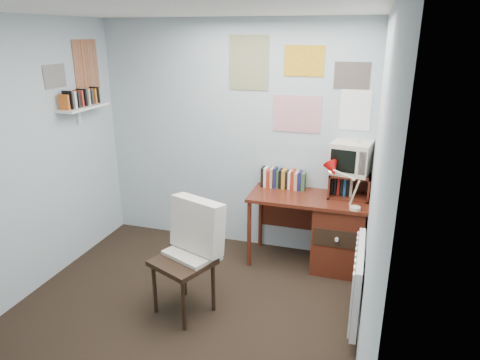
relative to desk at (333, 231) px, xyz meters
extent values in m
plane|color=black|center=(-1.17, -1.48, -0.41)|extent=(3.50, 3.50, 0.00)
cube|color=#B1BDCA|center=(-1.17, 0.27, 0.84)|extent=(3.00, 0.02, 2.50)
cube|color=#B1BDCA|center=(0.33, -1.48, 0.84)|extent=(0.02, 3.50, 2.50)
cube|color=white|center=(-1.17, -1.48, 2.09)|extent=(3.00, 3.50, 0.02)
cube|color=#542013|center=(-0.27, 0.00, 0.34)|extent=(1.20, 0.55, 0.03)
cube|color=#542013|center=(0.06, 0.00, -0.04)|extent=(0.50, 0.50, 0.72)
cylinder|color=#542013|center=(-0.83, -0.24, -0.04)|extent=(0.04, 0.04, 0.72)
cylinder|color=#542013|center=(-0.83, 0.23, -0.04)|extent=(0.04, 0.04, 0.72)
cube|color=#542013|center=(-0.52, 0.25, 0.01)|extent=(0.64, 0.02, 0.30)
cube|color=black|center=(-1.16, -1.17, 0.09)|extent=(0.65, 0.64, 0.98)
cube|color=#B70E0C|center=(0.20, -0.22, 0.54)|extent=(0.30, 0.27, 0.38)
cube|color=#542013|center=(0.12, 0.11, 0.48)|extent=(0.40, 0.30, 0.25)
cube|color=beige|center=(0.11, 0.13, 0.78)|extent=(0.42, 0.39, 0.35)
cube|color=#542013|center=(-0.51, 0.18, 0.46)|extent=(0.60, 0.14, 0.22)
cube|color=white|center=(0.29, -0.93, 0.01)|extent=(0.09, 0.80, 0.60)
cube|color=white|center=(-2.57, -0.38, 1.21)|extent=(0.20, 0.62, 0.24)
cube|color=white|center=(-0.47, 0.26, 1.44)|extent=(1.20, 0.01, 0.90)
cube|color=white|center=(-2.67, -0.38, 1.59)|extent=(0.01, 0.70, 0.60)
camera|label=1|loc=(0.26, -4.10, 1.94)|focal=32.00mm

